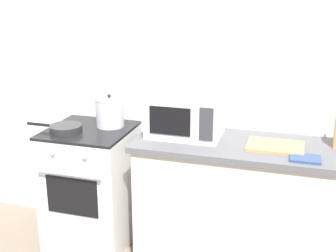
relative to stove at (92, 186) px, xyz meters
name	(u,v)px	position (x,y,z in m)	size (l,w,h in m)	color
back_wall	(188,80)	(0.65, 0.37, 0.79)	(4.40, 0.10, 2.50)	silver
lower_cabinet_right	(258,211)	(1.25, 0.02, -0.02)	(1.64, 0.56, 0.88)	beige
countertop_right	(262,148)	(1.25, 0.02, 0.44)	(1.70, 0.60, 0.04)	#59595E
stove	(92,186)	(0.00, 0.00, 0.00)	(0.60, 0.64, 0.92)	white
stock_pot	(110,112)	(0.12, 0.11, 0.57)	(0.30, 0.21, 0.25)	silver
frying_pan	(65,128)	(-0.13, -0.10, 0.48)	(0.43, 0.23, 0.05)	#28282B
microwave	(186,114)	(0.71, 0.08, 0.61)	(0.50, 0.37, 0.30)	white
cutting_board	(275,146)	(1.33, 0.00, 0.47)	(0.36, 0.26, 0.02)	tan
oven_mitt	(305,159)	(1.52, -0.16, 0.47)	(0.18, 0.14, 0.02)	#33477A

